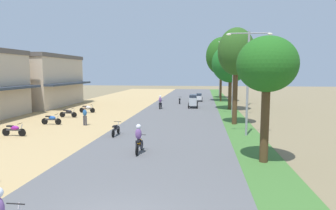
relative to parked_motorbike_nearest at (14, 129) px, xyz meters
name	(u,v)px	position (x,y,z in m)	size (l,w,h in m)	color
shophouse_mid	(35,81)	(-9.31, 18.06, 2.90)	(10.24, 11.31, 6.90)	#C6B299
parked_motorbike_nearest	(14,129)	(0.00, 0.00, 0.00)	(1.80, 0.54, 0.94)	black
parked_motorbike_second	(52,119)	(0.31, 4.62, 0.00)	(1.80, 0.54, 0.94)	black
parked_motorbike_third	(68,113)	(-0.09, 8.63, 0.00)	(1.80, 0.54, 0.94)	black
parked_motorbike_fourth	(87,108)	(0.46, 12.15, 0.00)	(1.80, 0.54, 0.94)	black
pedestrian_on_shoulder	(85,115)	(3.32, 4.64, 0.41)	(0.37, 0.26, 1.62)	#33333D
median_tree_nearest	(267,66)	(16.43, -4.02, 4.36)	(2.96, 2.96, 6.32)	#4C351E
median_tree_second	(236,53)	(16.11, 6.81, 5.72)	(3.13, 3.13, 8.32)	#4C351E
median_tree_third	(231,63)	(16.61, 17.05, 5.09)	(4.53, 4.53, 7.92)	#4C351E
median_tree_fourth	(222,56)	(16.14, 26.91, 6.50)	(4.79, 4.79, 9.88)	#4C351E
median_tree_fifth	(221,53)	(16.38, 32.33, 7.36)	(3.98, 3.98, 10.43)	#4C351E
streetlamp_near	(248,76)	(16.46, 2.22, 3.79)	(3.16, 0.20, 7.39)	gray
streetlamp_mid	(233,72)	(16.46, 12.31, 4.05)	(3.16, 0.20, 7.89)	gray
streetlamp_far	(220,73)	(16.46, 37.01, 3.86)	(3.16, 0.20, 7.53)	gray
utility_pole_near	(248,72)	(19.41, 21.84, 4.08)	(1.80, 0.20, 8.88)	brown
car_van_silver	(193,100)	(12.12, 18.07, 0.47)	(1.19, 2.41, 1.67)	#B7BCC1
car_hatchback_white	(199,97)	(12.77, 26.41, 0.19)	(1.04, 2.00, 1.23)	silver
motorbike_ahead_second	(139,139)	(9.79, -3.23, 0.30)	(0.54, 1.80, 1.66)	black
motorbike_ahead_third	(116,129)	(7.15, 1.03, 0.02)	(0.54, 1.80, 0.94)	black
motorbike_ahead_fourth	(160,102)	(8.11, 16.58, 0.30)	(0.54, 1.80, 1.66)	black
motorbike_ahead_fifth	(180,100)	(10.03, 22.67, 0.02)	(0.54, 1.80, 0.94)	black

